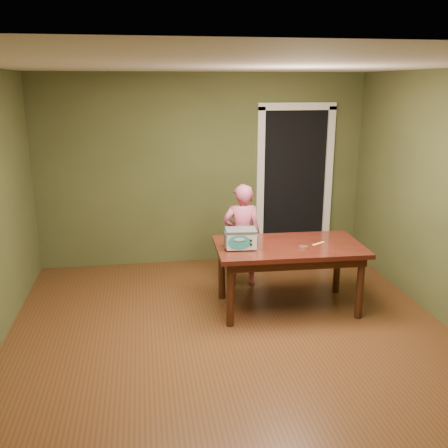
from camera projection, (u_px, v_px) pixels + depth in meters
floor at (236, 346)px, 4.82m from camera, size 5.00×5.00×0.00m
room_shell at (237, 172)px, 4.36m from camera, size 4.52×5.02×2.61m
doorway at (288, 181)px, 7.38m from camera, size 1.10×0.66×2.25m
dining_table at (289, 253)px, 5.48m from camera, size 1.63×0.95×0.75m
toy_oven at (241, 238)px, 5.30m from camera, size 0.36×0.26×0.21m
baking_pan at (303, 247)px, 5.34m from camera, size 0.10×0.10×0.02m
spatula at (319, 244)px, 5.48m from camera, size 0.17×0.11×0.01m
child at (242, 236)px, 6.13m from camera, size 0.49×0.34×1.29m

